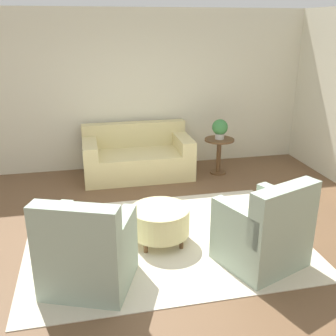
# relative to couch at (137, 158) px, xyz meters

# --- Properties ---
(ground_plane) EXTENTS (16.00, 16.00, 0.00)m
(ground_plane) POSITION_rel_couch_xyz_m (0.02, -2.32, -0.32)
(ground_plane) COLOR brown
(wall_back) EXTENTS (9.66, 0.12, 2.80)m
(wall_back) POSITION_rel_couch_xyz_m (0.02, 0.57, 1.08)
(wall_back) COLOR beige
(wall_back) RESTS_ON ground_plane
(rug) EXTENTS (3.38, 2.46, 0.01)m
(rug) POSITION_rel_couch_xyz_m (0.02, -2.32, -0.32)
(rug) COLOR beige
(rug) RESTS_ON ground_plane
(couch) EXTENTS (1.85, 0.97, 0.88)m
(couch) POSITION_rel_couch_xyz_m (0.00, 0.00, 0.00)
(couch) COLOR beige
(couch) RESTS_ON ground_plane
(armchair_left) EXTENTS (1.05, 1.01, 1.01)m
(armchair_left) POSITION_rel_couch_xyz_m (-0.94, -3.06, 0.07)
(armchair_left) COLOR #9EB29E
(armchair_left) RESTS_ON rug
(armchair_right) EXTENTS (1.05, 1.01, 1.01)m
(armchair_right) POSITION_rel_couch_xyz_m (0.97, -3.06, 0.07)
(armchair_right) COLOR #9EB29E
(armchair_right) RESTS_ON rug
(ottoman_table) EXTENTS (0.71, 0.71, 0.45)m
(ottoman_table) POSITION_rel_couch_xyz_m (-0.05, -2.34, -0.03)
(ottoman_table) COLOR beige
(ottoman_table) RESTS_ON rug
(side_table) EXTENTS (0.52, 0.52, 0.64)m
(side_table) POSITION_rel_couch_xyz_m (1.43, -0.22, 0.11)
(side_table) COLOR brown
(side_table) RESTS_ON ground_plane
(potted_plant_on_side_table) EXTENTS (0.27, 0.27, 0.35)m
(potted_plant_on_side_table) POSITION_rel_couch_xyz_m (1.43, -0.22, 0.51)
(potted_plant_on_side_table) COLOR beige
(potted_plant_on_side_table) RESTS_ON side_table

